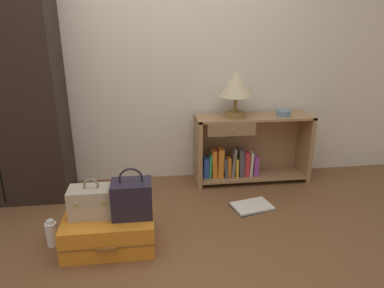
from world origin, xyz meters
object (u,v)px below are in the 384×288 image
object	(u,v)px
table_lamp	(236,85)
bottle	(52,233)
handbag	(132,198)
bookshelf	(247,150)
suitcase_large	(110,230)
train_case	(93,201)
open_book_on_floor	(252,206)
bowl	(283,113)

from	to	relation	value
table_lamp	bottle	size ratio (longest dim) A/B	2.18
bottle	handbag	bearing A→B (deg)	-6.12
bookshelf	suitcase_large	distance (m)	1.58
train_case	handbag	distance (m)	0.27
handbag	table_lamp	bearing A→B (deg)	44.72
handbag	open_book_on_floor	size ratio (longest dim) A/B	0.90
suitcase_large	train_case	xyz separation A→B (m)	(-0.10, 0.02, 0.22)
bookshelf	suitcase_large	xyz separation A→B (m)	(-1.25, -0.94, -0.20)
suitcase_large	open_book_on_floor	size ratio (longest dim) A/B	1.59
bookshelf	train_case	world-z (taller)	bookshelf
bottle	open_book_on_floor	size ratio (longest dim) A/B	0.51
bowl	bottle	distance (m)	2.24
bowl	suitcase_large	size ratio (longest dim) A/B	0.22
handbag	bottle	xyz separation A→B (m)	(-0.57, 0.06, -0.27)
open_book_on_floor	bookshelf	bearing A→B (deg)	80.39
handbag	open_book_on_floor	distance (m)	1.12
suitcase_large	bottle	world-z (taller)	suitcase_large
bookshelf	open_book_on_floor	distance (m)	0.65
bookshelf	table_lamp	size ratio (longest dim) A/B	2.58
bookshelf	table_lamp	distance (m)	0.65
bowl	bottle	world-z (taller)	bowl
train_case	bottle	distance (m)	0.39
bottle	train_case	bearing A→B (deg)	-4.47
handbag	suitcase_large	bearing A→B (deg)	174.70
bottle	bookshelf	bearing A→B (deg)	28.54
table_lamp	train_case	world-z (taller)	table_lamp
suitcase_large	handbag	distance (m)	0.30
bowl	train_case	world-z (taller)	bowl
suitcase_large	open_book_on_floor	world-z (taller)	suitcase_large
handbag	bottle	distance (m)	0.64
bowl	bottle	bearing A→B (deg)	-156.60
train_case	open_book_on_floor	size ratio (longest dim) A/B	0.80
bookshelf	bowl	distance (m)	0.50
table_lamp	bowl	size ratio (longest dim) A/B	3.12
handbag	bottle	size ratio (longest dim) A/B	1.78
open_book_on_floor	bottle	bearing A→B (deg)	-167.78
table_lamp	train_case	xyz separation A→B (m)	(-1.21, -0.89, -0.62)
bottle	bowl	bearing A→B (deg)	23.40
open_book_on_floor	train_case	bearing A→B (deg)	-163.91
table_lamp	bookshelf	bearing A→B (deg)	12.16
train_case	open_book_on_floor	bearing A→B (deg)	16.09
train_case	handbag	bearing A→B (deg)	-7.98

